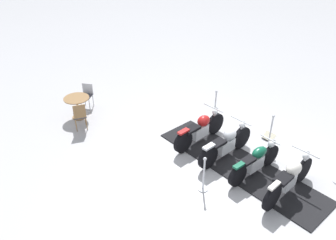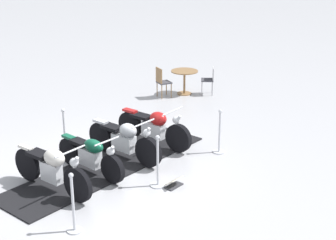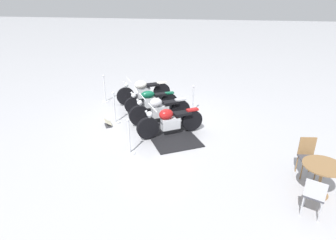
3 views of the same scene
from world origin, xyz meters
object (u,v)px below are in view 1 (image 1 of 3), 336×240
object	(u,v)px
stanchion_right_rear	(215,109)
stanchion_left_mid	(204,178)
cafe_chair_near_table	(80,115)
cafe_chair_across_table	(87,94)
info_placard	(269,138)
stanchion_right_mid	(270,136)
motorcycle_maroon	(201,129)
cafe_table	(77,103)
motorcycle_forest	(256,161)
motorcycle_cream	(290,178)
motorcycle_chrome	(226,144)

from	to	relation	value
stanchion_right_rear	stanchion_left_mid	bearing A→B (deg)	-113.42
cafe_chair_near_table	cafe_chair_across_table	world-z (taller)	cafe_chair_near_table
stanchion_right_rear	info_placard	distance (m)	2.14
stanchion_right_rear	stanchion_right_mid	world-z (taller)	stanchion_right_mid
stanchion_left_mid	stanchion_right_mid	bearing A→B (deg)	29.34
motorcycle_maroon	cafe_table	bearing A→B (deg)	115.86
motorcycle_forest	stanchion_right_rear	world-z (taller)	stanchion_right_rear
motorcycle_cream	cafe_chair_near_table	xyz separation A→B (m)	(-5.26, 4.33, 0.02)
motorcycle_chrome	motorcycle_forest	bearing A→B (deg)	-89.87
motorcycle_maroon	stanchion_left_mid	bearing A→B (deg)	-136.48
cafe_chair_near_table	motorcycle_chrome	bearing A→B (deg)	-127.23
stanchion_left_mid	stanchion_right_mid	distance (m)	2.99
stanchion_left_mid	cafe_table	world-z (taller)	stanchion_left_mid
cafe_chair_across_table	stanchion_left_mid	bearing A→B (deg)	53.54
stanchion_right_rear	cafe_chair_near_table	xyz separation A→B (m)	(-4.65, 0.25, 0.19)
stanchion_right_mid	motorcycle_chrome	bearing A→B (deg)	-170.32
stanchion_right_mid	cafe_chair_across_table	xyz separation A→B (m)	(-5.52, 3.80, 0.17)
motorcycle_forest	stanchion_right_mid	xyz separation A→B (m)	(1.02, 1.18, -0.10)
motorcycle_forest	stanchion_right_rear	distance (m)	3.16
motorcycle_chrome	stanchion_left_mid	size ratio (longest dim) A/B	1.88
motorcycle_cream	cafe_chair_near_table	bearing A→B (deg)	109.48
motorcycle_maroon	cafe_table	size ratio (longest dim) A/B	2.21
motorcycle_maroon	stanchion_right_rear	world-z (taller)	stanchion_right_rear
motorcycle_forest	cafe_chair_near_table	bearing A→B (deg)	116.81
motorcycle_chrome	cafe_chair_near_table	size ratio (longest dim) A/B	2.03
motorcycle_chrome	info_placard	bearing A→B (deg)	-11.45
motorcycle_maroon	stanchion_left_mid	size ratio (longest dim) A/B	1.85
stanchion_left_mid	info_placard	distance (m)	3.30
stanchion_right_mid	info_placard	world-z (taller)	stanchion_right_mid
info_placard	cafe_chair_across_table	xyz separation A→B (m)	(-5.69, 3.50, 0.47)
motorcycle_chrome	stanchion_right_rear	xyz separation A→B (m)	(0.43, 2.25, -0.12)
motorcycle_cream	motorcycle_maroon	bearing A→B (deg)	88.40
stanchion_right_mid	motorcycle_maroon	bearing A→B (deg)	162.36
cafe_chair_across_table	stanchion_right_rear	bearing A→B (deg)	92.16
motorcycle_cream	info_placard	world-z (taller)	motorcycle_cream
cafe_table	cafe_chair_near_table	world-z (taller)	cafe_chair_near_table
motorcycle_chrome	motorcycle_cream	bearing A→B (deg)	-90.07
motorcycle_cream	cafe_chair_across_table	bearing A→B (deg)	99.32
stanchion_right_rear	stanchion_left_mid	world-z (taller)	stanchion_right_rear
stanchion_right_mid	cafe_chair_near_table	distance (m)	6.19
stanchion_right_rear	stanchion_left_mid	xyz separation A→B (m)	(-1.49, -3.45, 0.01)
motorcycle_chrome	cafe_table	bearing A→B (deg)	112.83
motorcycle_cream	cafe_chair_across_table	size ratio (longest dim) A/B	2.21
motorcycle_maroon	cafe_table	distance (m)	4.50
motorcycle_cream	motorcycle_chrome	xyz separation A→B (m)	(-1.04, 1.83, -0.05)
motorcycle_chrome	info_placard	size ratio (longest dim) A/B	4.38
cafe_table	cafe_chair_across_table	xyz separation A→B (m)	(0.34, 0.74, -0.06)
motorcycle_cream	motorcycle_chrome	distance (m)	2.10
motorcycle_forest	stanchion_right_rear	xyz separation A→B (m)	(-0.10, 3.16, -0.10)
stanchion_right_mid	cafe_chair_across_table	size ratio (longest dim) A/B	1.26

